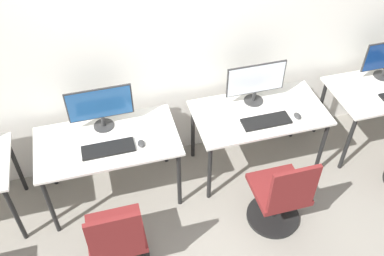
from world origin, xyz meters
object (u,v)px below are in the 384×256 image
at_px(keyboard_right, 266,121).
at_px(office_chair_right, 280,198).
at_px(mouse_right, 297,116).
at_px(mouse_left, 141,143).
at_px(office_chair_left, 118,243).
at_px(monitor_left, 100,106).
at_px(monitor_right, 256,81).
at_px(keyboard_left, 108,149).

height_order(keyboard_right, office_chair_right, office_chair_right).
bearing_deg(mouse_right, office_chair_right, -122.66).
distance_m(mouse_left, office_chair_left, 0.82).
distance_m(monitor_left, office_chair_right, 1.72).
bearing_deg(monitor_right, keyboard_left, -168.95).
distance_m(keyboard_left, mouse_left, 0.28).
bearing_deg(office_chair_left, office_chair_right, 2.58).
distance_m(monitor_left, keyboard_left, 0.37).
distance_m(monitor_left, mouse_left, 0.47).
relative_size(monitor_right, office_chair_right, 0.64).
height_order(mouse_right, office_chair_right, office_chair_right).
height_order(monitor_left, keyboard_right, monitor_left).
xyz_separation_m(keyboard_left, monitor_right, (1.40, 0.27, 0.22)).
bearing_deg(office_chair_left, mouse_right, 19.39).
bearing_deg(mouse_right, mouse_left, 178.84).
xyz_separation_m(monitor_right, office_chair_right, (-0.06, -0.88, -0.59)).
xyz_separation_m(keyboard_left, keyboard_right, (1.40, -0.03, 0.00)).
bearing_deg(mouse_left, monitor_right, 14.55).
height_order(monitor_left, monitor_right, same).
height_order(monitor_right, keyboard_right, monitor_right).
bearing_deg(monitor_right, mouse_right, -47.23).
xyz_separation_m(monitor_left, office_chair_right, (1.34, -0.90, -0.59)).
xyz_separation_m(mouse_left, monitor_right, (1.12, 0.29, 0.21)).
bearing_deg(office_chair_right, mouse_right, 57.34).
bearing_deg(mouse_right, keyboard_left, 178.40).
bearing_deg(keyboard_right, monitor_right, 90.00).
distance_m(monitor_right, mouse_right, 0.49).
xyz_separation_m(mouse_left, office_chair_right, (1.06, -0.58, -0.38)).
relative_size(keyboard_left, keyboard_right, 1.00).
height_order(keyboard_left, mouse_right, mouse_right).
xyz_separation_m(office_chair_left, monitor_right, (1.46, 0.94, 0.59)).
bearing_deg(monitor_left, office_chair_right, -33.99).
bearing_deg(office_chair_right, monitor_right, 86.11).
distance_m(keyboard_left, office_chair_right, 1.52).
bearing_deg(monitor_right, monitor_left, 178.89).
bearing_deg(office_chair_left, keyboard_right, 23.40).
xyz_separation_m(monitor_left, mouse_left, (0.27, -0.32, -0.21)).
height_order(monitor_left, mouse_left, monitor_left).
bearing_deg(mouse_right, monitor_left, 168.41).
height_order(office_chair_left, keyboard_right, office_chair_left).
bearing_deg(keyboard_left, monitor_left, 90.00).
bearing_deg(keyboard_left, mouse_right, -1.60).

